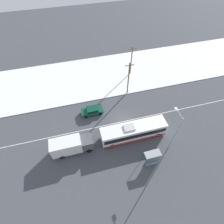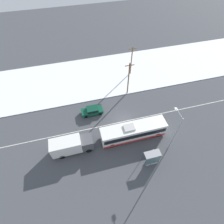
{
  "view_description": "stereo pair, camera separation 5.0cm",
  "coord_description": "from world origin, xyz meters",
  "px_view_note": "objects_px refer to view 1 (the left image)",
  "views": [
    {
      "loc": [
        -7.08,
        -18.39,
        26.75
      ],
      "look_at": [
        -1.76,
        1.71,
        1.4
      ],
      "focal_mm": 28.0,
      "sensor_mm": 36.0,
      "label": 1
    },
    {
      "loc": [
        -7.03,
        -18.4,
        26.75
      ],
      "look_at": [
        -1.76,
        1.71,
        1.4
      ],
      "focal_mm": 28.0,
      "sensor_mm": 36.0,
      "label": 2
    }
  ],
  "objects_px": {
    "sedan_car": "(92,110)",
    "pedestrian_at_stop": "(153,152)",
    "utility_pole_roadside": "(128,79)",
    "box_truck": "(71,145)",
    "utility_pole_snowlot": "(131,60)",
    "bus_shelter": "(153,157)",
    "streetlamp": "(176,129)",
    "city_bus": "(133,131)"
  },
  "relations": [
    {
      "from": "pedestrian_at_stop",
      "to": "utility_pole_snowlot",
      "type": "relative_size",
      "value": 0.23
    },
    {
      "from": "streetlamp",
      "to": "utility_pole_snowlot",
      "type": "distance_m",
      "value": 20.15
    },
    {
      "from": "bus_shelter",
      "to": "utility_pole_snowlot",
      "type": "xyz_separation_m",
      "value": [
        3.9,
        22.16,
        2.06
      ]
    },
    {
      "from": "pedestrian_at_stop",
      "to": "sedan_car",
      "type": "bearing_deg",
      "value": 125.0
    },
    {
      "from": "city_bus",
      "to": "utility_pole_roadside",
      "type": "height_order",
      "value": "utility_pole_roadside"
    },
    {
      "from": "city_bus",
      "to": "pedestrian_at_stop",
      "type": "height_order",
      "value": "city_bus"
    },
    {
      "from": "pedestrian_at_stop",
      "to": "utility_pole_snowlot",
      "type": "height_order",
      "value": "utility_pole_snowlot"
    },
    {
      "from": "box_truck",
      "to": "bus_shelter",
      "type": "bearing_deg",
      "value": -24.1
    },
    {
      "from": "city_bus",
      "to": "bus_shelter",
      "type": "height_order",
      "value": "city_bus"
    },
    {
      "from": "sedan_car",
      "to": "utility_pole_roadside",
      "type": "bearing_deg",
      "value": -156.34
    },
    {
      "from": "utility_pole_snowlot",
      "to": "utility_pole_roadside",
      "type": "bearing_deg",
      "value": -113.91
    },
    {
      "from": "sedan_car",
      "to": "utility_pole_roadside",
      "type": "height_order",
      "value": "utility_pole_roadside"
    },
    {
      "from": "utility_pole_roadside",
      "to": "sedan_car",
      "type": "bearing_deg",
      "value": -156.34
    },
    {
      "from": "sedan_car",
      "to": "utility_pole_roadside",
      "type": "relative_size",
      "value": 0.54
    },
    {
      "from": "city_bus",
      "to": "pedestrian_at_stop",
      "type": "relative_size",
      "value": 6.86
    },
    {
      "from": "bus_shelter",
      "to": "sedan_car",
      "type": "bearing_deg",
      "value": 120.18
    },
    {
      "from": "city_bus",
      "to": "box_truck",
      "type": "bearing_deg",
      "value": -179.85
    },
    {
      "from": "box_truck",
      "to": "utility_pole_roadside",
      "type": "distance_m",
      "value": 17.02
    },
    {
      "from": "sedan_car",
      "to": "pedestrian_at_stop",
      "type": "height_order",
      "value": "pedestrian_at_stop"
    },
    {
      "from": "utility_pole_snowlot",
      "to": "streetlamp",
      "type": "bearing_deg",
      "value": -89.95
    },
    {
      "from": "box_truck",
      "to": "pedestrian_at_stop",
      "type": "relative_size",
      "value": 4.11
    },
    {
      "from": "city_bus",
      "to": "sedan_car",
      "type": "xyz_separation_m",
      "value": [
        -5.9,
        7.01,
        -0.73
      ]
    },
    {
      "from": "pedestrian_at_stop",
      "to": "bus_shelter",
      "type": "distance_m",
      "value": 1.5
    },
    {
      "from": "sedan_car",
      "to": "streetlamp",
      "type": "relative_size",
      "value": 0.51
    },
    {
      "from": "city_bus",
      "to": "utility_pole_roadside",
      "type": "relative_size",
      "value": 1.47
    },
    {
      "from": "utility_pole_roadside",
      "to": "city_bus",
      "type": "bearing_deg",
      "value": -102.92
    },
    {
      "from": "box_truck",
      "to": "streetlamp",
      "type": "bearing_deg",
      "value": -11.67
    },
    {
      "from": "box_truck",
      "to": "sedan_car",
      "type": "bearing_deg",
      "value": 56.31
    },
    {
      "from": "bus_shelter",
      "to": "utility_pole_snowlot",
      "type": "distance_m",
      "value": 22.59
    },
    {
      "from": "city_bus",
      "to": "bus_shelter",
      "type": "xyz_separation_m",
      "value": [
        1.28,
        -5.34,
        0.14
      ]
    },
    {
      "from": "utility_pole_snowlot",
      "to": "city_bus",
      "type": "bearing_deg",
      "value": -107.1
    },
    {
      "from": "box_truck",
      "to": "utility_pole_snowlot",
      "type": "bearing_deg",
      "value": 46.9
    },
    {
      "from": "sedan_car",
      "to": "streetlamp",
      "type": "height_order",
      "value": "streetlamp"
    },
    {
      "from": "pedestrian_at_stop",
      "to": "streetlamp",
      "type": "xyz_separation_m",
      "value": [
        3.29,
        0.85,
        4.01
      ]
    },
    {
      "from": "utility_pole_roadside",
      "to": "utility_pole_snowlot",
      "type": "bearing_deg",
      "value": 66.09
    },
    {
      "from": "pedestrian_at_stop",
      "to": "utility_pole_roadside",
      "type": "height_order",
      "value": "utility_pole_roadside"
    },
    {
      "from": "box_truck",
      "to": "streetlamp",
      "type": "xyz_separation_m",
      "value": [
        15.79,
        -3.26,
        3.34
      ]
    },
    {
      "from": "bus_shelter",
      "to": "utility_pole_roadside",
      "type": "xyz_separation_m",
      "value": [
        1.17,
        16.0,
        2.34
      ]
    },
    {
      "from": "utility_pole_snowlot",
      "to": "box_truck",
      "type": "bearing_deg",
      "value": -133.1
    },
    {
      "from": "bus_shelter",
      "to": "streetlamp",
      "type": "height_order",
      "value": "streetlamp"
    },
    {
      "from": "box_truck",
      "to": "utility_pole_roadside",
      "type": "bearing_deg",
      "value": 39.36
    },
    {
      "from": "box_truck",
      "to": "utility_pole_roadside",
      "type": "relative_size",
      "value": 0.88
    }
  ]
}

